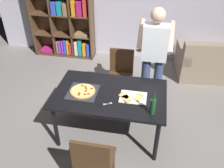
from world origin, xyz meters
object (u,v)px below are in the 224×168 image
object	(u,v)px
couch	(221,63)
chair_far_side	(121,72)
chair_near_camera	(94,161)
dining_table	(110,97)
wine_bottle	(153,106)
bookshelf	(64,13)
pepperoni_pizza_on_tray	(83,91)
person_serving_pizza	(154,56)
kitchen_scissors	(102,105)

from	to	relation	value
couch	chair_far_side	bearing A→B (deg)	-151.87
chair_near_camera	couch	distance (m)	3.52
dining_table	wine_bottle	bearing A→B (deg)	-27.93
couch	dining_table	bearing A→B (deg)	-133.82
chair_near_camera	chair_far_side	bearing A→B (deg)	90.00
bookshelf	pepperoni_pizza_on_tray	xyz separation A→B (m)	(1.13, -2.43, -0.24)
person_serving_pizza	pepperoni_pizza_on_tray	world-z (taller)	person_serving_pizza
chair_far_side	person_serving_pizza	xyz separation A→B (m)	(0.55, -0.22, 0.49)
dining_table	person_serving_pizza	distance (m)	0.98
dining_table	person_serving_pizza	world-z (taller)	person_serving_pizza
person_serving_pizza	pepperoni_pizza_on_tray	bearing A→B (deg)	-139.09
chair_far_side	couch	size ratio (longest dim) A/B	0.50
pepperoni_pizza_on_tray	wine_bottle	world-z (taller)	wine_bottle
chair_far_side	pepperoni_pizza_on_tray	size ratio (longest dim) A/B	2.19
kitchen_scissors	pepperoni_pizza_on_tray	bearing A→B (deg)	145.95
pepperoni_pizza_on_tray	wine_bottle	size ratio (longest dim) A/B	1.30
pepperoni_pizza_on_tray	kitchen_scissors	distance (m)	0.40
wine_bottle	kitchen_scissors	world-z (taller)	wine_bottle
dining_table	wine_bottle	distance (m)	0.70
dining_table	pepperoni_pizza_on_tray	size ratio (longest dim) A/B	3.78
couch	bookshelf	world-z (taller)	bookshelf
couch	bookshelf	distance (m)	3.51
bookshelf	kitchen_scissors	bearing A→B (deg)	-61.12
bookshelf	chair_near_camera	bearing A→B (deg)	-65.70
couch	wine_bottle	xyz separation A→B (m)	(-1.31, -2.30, 0.57)
chair_far_side	wine_bottle	distance (m)	1.46
chair_near_camera	chair_far_side	size ratio (longest dim) A/B	1.00
wine_bottle	kitchen_scissors	bearing A→B (deg)	176.31
kitchen_scissors	chair_far_side	bearing A→B (deg)	87.80
person_serving_pizza	kitchen_scissors	world-z (taller)	person_serving_pizza
pepperoni_pizza_on_tray	person_serving_pizza	bearing A→B (deg)	40.91
dining_table	chair_far_side	size ratio (longest dim) A/B	1.73
chair_near_camera	kitchen_scissors	distance (m)	0.74
dining_table	bookshelf	size ratio (longest dim) A/B	0.80
couch	person_serving_pizza	size ratio (longest dim) A/B	1.02
chair_near_camera	person_serving_pizza	bearing A→B (deg)	72.32
bookshelf	kitchen_scissors	world-z (taller)	bookshelf
person_serving_pizza	wine_bottle	world-z (taller)	person_serving_pizza
chair_near_camera	pepperoni_pizza_on_tray	xyz separation A→B (m)	(-0.38, 0.92, 0.25)
chair_near_camera	wine_bottle	size ratio (longest dim) A/B	2.85
person_serving_pizza	pepperoni_pizza_on_tray	distance (m)	1.24
pepperoni_pizza_on_tray	chair_near_camera	bearing A→B (deg)	-67.64
dining_table	wine_bottle	world-z (taller)	wine_bottle
wine_bottle	couch	bearing A→B (deg)	60.36
chair_far_side	wine_bottle	world-z (taller)	wine_bottle
kitchen_scissors	dining_table	bearing A→B (deg)	80.14
chair_far_side	kitchen_scissors	world-z (taller)	chair_far_side
bookshelf	wine_bottle	size ratio (longest dim) A/B	6.17
person_serving_pizza	wine_bottle	bearing A→B (deg)	-87.33
dining_table	person_serving_pizza	xyz separation A→B (m)	(0.55, 0.75, 0.32)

